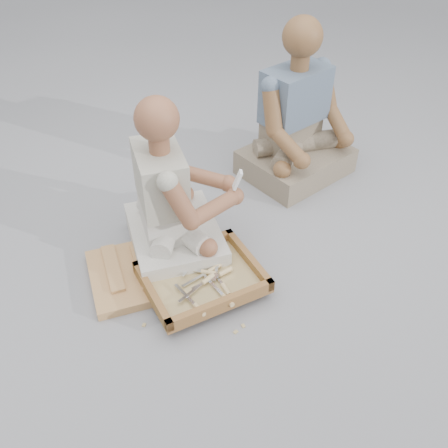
{
  "coord_description": "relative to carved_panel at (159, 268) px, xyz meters",
  "views": [
    {
      "loc": [
        -0.18,
        -1.52,
        1.72
      ],
      "look_at": [
        0.03,
        0.18,
        0.3
      ],
      "focal_mm": 40.0,
      "sensor_mm": 36.0,
      "label": 1
    }
  ],
  "objects": [
    {
      "name": "wood_chip_4",
      "position": [
        0.32,
        -0.41,
        -0.02
      ],
      "size": [
        0.02,
        0.02,
        0.0
      ],
      "primitive_type": "cube",
      "rotation": [
        0.0,
        0.0,
        0.65
      ],
      "color": "tan",
      "rests_on": "ground"
    },
    {
      "name": "chisel_3",
      "position": [
        0.29,
        -0.02,
        0.07
      ],
      "size": [
        0.07,
        0.22,
        0.02
      ],
      "rotation": [
        0.0,
        0.0,
        1.33
      ],
      "color": "silver",
      "rests_on": "tool_tray"
    },
    {
      "name": "companion",
      "position": [
        0.84,
        0.78,
        0.29
      ],
      "size": [
        0.76,
        0.72,
        0.93
      ],
      "rotation": [
        0.0,
        0.0,
        3.72
      ],
      "color": "gray",
      "rests_on": "ground"
    },
    {
      "name": "wood_chip_7",
      "position": [
        0.35,
        -0.15,
        -0.02
      ],
      "size": [
        0.02,
        0.02,
        0.0
      ],
      "primitive_type": "cube",
      "rotation": [
        0.0,
        0.0,
        1.69
      ],
      "color": "tan",
      "rests_on": "ground"
    },
    {
      "name": "chisel_5",
      "position": [
        0.29,
        -0.13,
        0.06
      ],
      "size": [
        0.2,
        0.12,
        0.02
      ],
      "rotation": [
        0.0,
        0.0,
        0.51
      ],
      "color": "silver",
      "rests_on": "tool_tray"
    },
    {
      "name": "wood_chip_6",
      "position": [
        0.36,
        -0.38,
        -0.02
      ],
      "size": [
        0.02,
        0.02,
        0.0
      ],
      "primitive_type": "cube",
      "rotation": [
        0.0,
        0.0,
        1.87
      ],
      "color": "tan",
      "rests_on": "ground"
    },
    {
      "name": "chisel_2",
      "position": [
        0.29,
        -0.28,
        0.06
      ],
      "size": [
        0.12,
        0.2,
        0.02
      ],
      "rotation": [
        0.0,
        0.0,
        -1.07
      ],
      "color": "silver",
      "rests_on": "tool_tray"
    },
    {
      "name": "wood_chip_5",
      "position": [
        0.06,
        0.2,
        -0.02
      ],
      "size": [
        0.02,
        0.02,
        0.0
      ],
      "primitive_type": "cube",
      "rotation": [
        0.0,
        0.0,
        1.56
      ],
      "color": "tan",
      "rests_on": "ground"
    },
    {
      "name": "chisel_7",
      "position": [
        0.21,
        0.0,
        0.06
      ],
      "size": [
        0.15,
        0.19,
        0.02
      ],
      "rotation": [
        0.0,
        0.0,
        0.93
      ],
      "color": "silver",
      "rests_on": "tool_tray"
    },
    {
      "name": "wood_chip_11",
      "position": [
        0.33,
        -0.01,
        -0.02
      ],
      "size": [
        0.02,
        0.02,
        0.0
      ],
      "primitive_type": "cube",
      "rotation": [
        0.0,
        0.0,
        0.3
      ],
      "color": "tan",
      "rests_on": "ground"
    },
    {
      "name": "tool_tray",
      "position": [
        0.2,
        -0.14,
        0.04
      ],
      "size": [
        0.63,
        0.57,
        0.07
      ],
      "rotation": [
        0.0,
        0.0,
        0.36
      ],
      "color": "brown",
      "rests_on": "carved_panel"
    },
    {
      "name": "chisel_1",
      "position": [
        0.24,
        -0.1,
        0.06
      ],
      "size": [
        0.2,
        0.13,
        0.02
      ],
      "rotation": [
        0.0,
        0.0,
        0.56
      ],
      "color": "silver",
      "rests_on": "tool_tray"
    },
    {
      "name": "wood_chip_3",
      "position": [
        -0.07,
        -0.15,
        -0.02
      ],
      "size": [
        0.02,
        0.02,
        0.0
      ],
      "primitive_type": "cube",
      "rotation": [
        0.0,
        0.0,
        2.12
      ],
      "color": "tan",
      "rests_on": "ground"
    },
    {
      "name": "wood_chip_2",
      "position": [
        0.24,
        0.18,
        -0.02
      ],
      "size": [
        0.02,
        0.02,
        0.0
      ],
      "primitive_type": "cube",
      "rotation": [
        0.0,
        0.0,
        1.28
      ],
      "color": "tan",
      "rests_on": "ground"
    },
    {
      "name": "wood_chip_10",
      "position": [
        -0.07,
        -0.32,
        -0.02
      ],
      "size": [
        0.02,
        0.02,
        0.0
      ],
      "primitive_type": "cube",
      "rotation": [
        0.0,
        0.0,
        1.28
      ],
      "color": "tan",
      "rests_on": "ground"
    },
    {
      "name": "chisel_4",
      "position": [
        0.21,
        -0.18,
        0.07
      ],
      "size": [
        0.18,
        0.16,
        0.02
      ],
      "rotation": [
        0.0,
        0.0,
        0.73
      ],
      "color": "silver",
      "rests_on": "tool_tray"
    },
    {
      "name": "craftsman",
      "position": [
        0.09,
        0.16,
        0.26
      ],
      "size": [
        0.6,
        0.6,
        0.83
      ],
      "rotation": [
        0.0,
        0.0,
        -1.39
      ],
      "color": "beige",
      "rests_on": "ground"
    },
    {
      "name": "chisel_6",
      "position": [
        0.16,
        -0.32,
        0.06
      ],
      "size": [
        0.13,
        0.2,
        0.02
      ],
      "rotation": [
        0.0,
        0.0,
        -1.03
      ],
      "color": "silver",
      "rests_on": "tool_tray"
    },
    {
      "name": "chisel_0",
      "position": [
        0.21,
        -0.11,
        0.06
      ],
      "size": [
        0.21,
        0.09,
        0.02
      ],
      "rotation": [
        0.0,
        0.0,
        -0.32
      ],
      "color": "silver",
      "rests_on": "tool_tray"
    },
    {
      "name": "mobile_phone",
      "position": [
        0.4,
        0.16,
        0.38
      ],
      "size": [
        0.05,
        0.04,
        0.1
      ],
      "rotation": [
        -0.35,
        0.0,
        -1.6
      ],
      "color": "white",
      "rests_on": "craftsman"
    },
    {
      "name": "wood_chip_9",
      "position": [
        -0.09,
        0.23,
        -0.02
      ],
      "size": [
        0.02,
        0.02,
        0.0
      ],
      "primitive_type": "cube",
      "rotation": [
        0.0,
        0.0,
        0.77
      ],
      "color": "tan",
      "rests_on": "ground"
    },
    {
      "name": "wood_chip_0",
      "position": [
        0.26,
        -0.05,
        -0.02
      ],
      "size": [
        0.02,
        0.02,
        0.0
      ],
      "primitive_type": "cube",
      "rotation": [
        0.0,
        0.0,
        2.91
      ],
      "color": "tan",
      "rests_on": "ground"
    },
    {
      "name": "ground",
      "position": [
        0.29,
        -0.22,
        -0.02
      ],
      "size": [
        60.0,
        60.0,
        0.0
      ],
      "primitive_type": "plane",
      "color": "gray",
      "rests_on": "ground"
    },
    {
      "name": "chisel_8",
      "position": [
        0.29,
        -0.2,
        0.05
      ],
      "size": [
        0.09,
        0.21,
        0.02
      ],
      "rotation": [
        0.0,
        0.0,
        -1.23
      ],
      "color": "silver",
      "rests_on": "tool_tray"
    },
    {
      "name": "carved_panel",
      "position": [
        0.0,
        0.0,
        0.0
      ],
      "size": [
        0.72,
        0.56,
        0.04
      ],
      "primitive_type": "cube",
      "rotation": [
        0.0,
        0.0,
        0.22
      ],
      "color": "brown",
      "rests_on": "ground"
    },
    {
      "name": "wood_chip_8",
      "position": [
        0.05,
        -0.09,
        -0.02
      ],
      "size": [
        0.02,
        0.02,
        0.0
      ],
      "primitive_type": "cube",
      "rotation": [
        0.0,
        0.0,
        1.62
      ],
      "color": "tan",
      "rests_on": "ground"
    },
    {
      "name": "wood_chip_1",
      "position": [
        0.1,
        0.19,
        -0.02
      ],
      "size": [
        0.02,
        0.02,
        0.0
      ],
      "primitive_type": "cube",
      "rotation": [
        0.0,
        0.0,
        2.03
      ],
      "color": "tan",
      "rests_on": "ground"
    }
  ]
}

